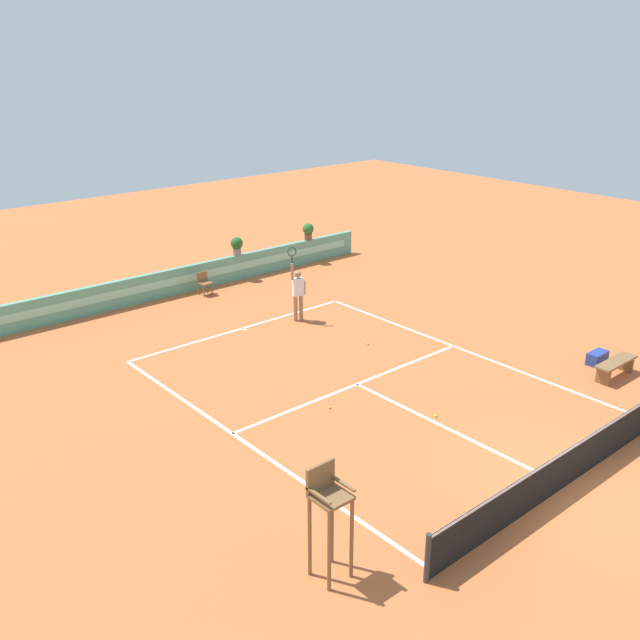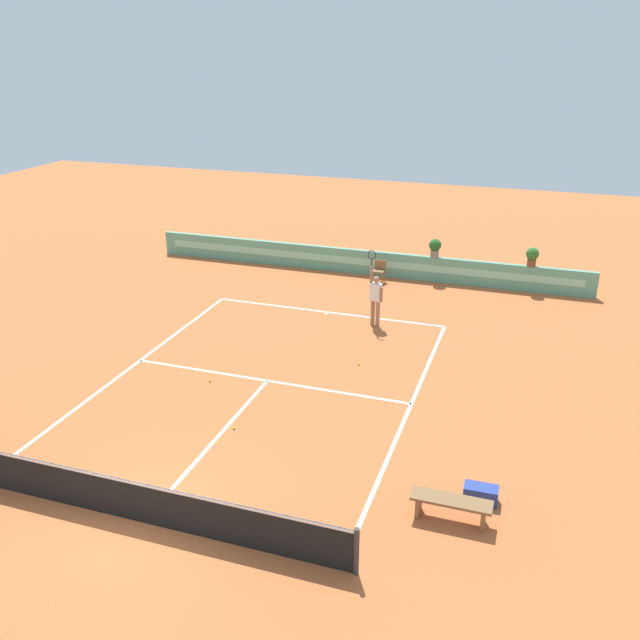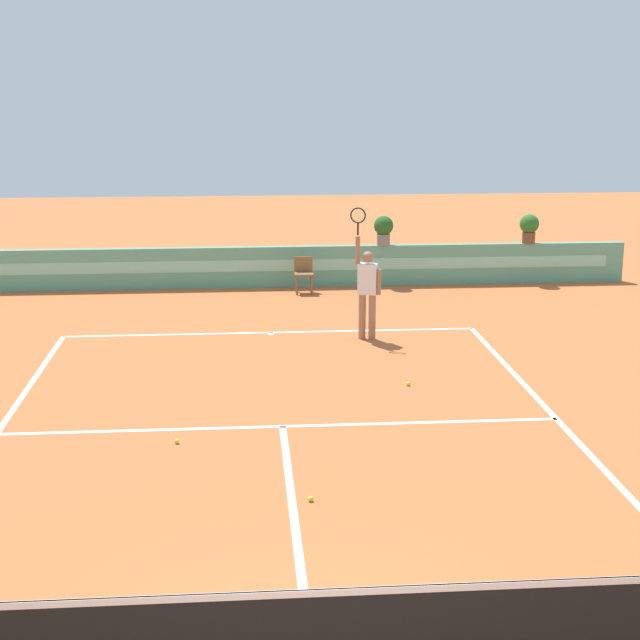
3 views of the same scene
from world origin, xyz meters
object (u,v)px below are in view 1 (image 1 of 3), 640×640
Objects in this scene: potted_plant_far_right at (308,230)px; gear_bag at (597,358)px; tennis_ball_mid_court at (368,344)px; tennis_ball_near_baseline at (329,407)px; potted_plant_right at (237,245)px; umpire_chair at (328,510)px; bench_courtside at (616,365)px; tennis_player at (298,291)px; tennis_ball_by_sideline at (436,416)px; ball_kid_chair at (204,282)px.

gear_bag is at bearing -91.19° from potted_plant_far_right.
tennis_ball_near_baseline is at bearing -147.29° from tennis_ball_mid_court.
tennis_ball_mid_court is at bearing -95.25° from potted_plant_right.
tennis_ball_near_baseline is at bearing 48.39° from umpire_chair.
potted_plant_right is (-2.86, 14.37, 1.04)m from bench_courtside.
gear_bag is 8.35m from tennis_ball_near_baseline.
tennis_ball_mid_court is 9.40m from potted_plant_far_right.
umpire_chair reaches higher than gear_bag.
tennis_ball_near_baseline is 0.09× the size of potted_plant_far_right.
potted_plant_far_right is at bearing 86.87° from bench_courtside.
umpire_chair is 31.47× the size of tennis_ball_mid_court.
bench_courtside is 2.21× the size of potted_plant_far_right.
tennis_player reaches higher than tennis_ball_mid_court.
ball_kid_chair is at bearing 86.71° from tennis_ball_by_sideline.
tennis_ball_by_sideline is at bearing 23.37° from umpire_chair.
ball_kid_chair reaches higher than tennis_ball_mid_court.
gear_bag is 14.03m from potted_plant_right.
umpire_chair is 0.83× the size of tennis_player.
tennis_player is at bearing 58.19° from tennis_ball_near_baseline.
potted_plant_right is (0.75, 8.20, 1.38)m from tennis_ball_mid_court.
potted_plant_right is at bearing 19.95° from ball_kid_chair.
potted_plant_far_right is at bearing 61.77° from tennis_ball_mid_court.
tennis_ball_by_sideline is 14.20m from potted_plant_far_right.
potted_plant_right reaches higher than ball_kid_chair.
tennis_ball_near_baseline is at bearing -121.81° from tennis_player.
ball_kid_chair is 0.33× the size of tennis_player.
gear_bag is (0.50, 0.81, -0.20)m from bench_courtside.
ball_kid_chair is at bearing -172.64° from potted_plant_far_right.
tennis_ball_near_baseline is at bearing 152.38° from bench_courtside.
ball_kid_chair is (6.47, 14.39, -0.86)m from umpire_chair.
tennis_ball_by_sideline is 0.09× the size of potted_plant_far_right.
potted_plant_far_right reaches higher than bench_courtside.
tennis_player is 6.97m from potted_plant_far_right.
tennis_ball_mid_court is 4.84m from tennis_ball_by_sideline.
ball_kid_chair is 12.50× the size of tennis_ball_by_sideline.
potted_plant_far_right is 1.00× the size of potted_plant_right.
ball_kid_chair is 13.92m from gear_bag.
tennis_player reaches higher than tennis_ball_near_baseline.
tennis_ball_near_baseline is 1.00× the size of tennis_ball_by_sideline.
tennis_ball_by_sideline is (1.73, -2.07, 0.00)m from tennis_ball_near_baseline.
potted_plant_far_right is (4.40, 8.20, 1.38)m from tennis_ball_mid_court.
tennis_ball_mid_court is at bearing -84.28° from tennis_player.
ball_kid_chair is at bearing 65.80° from umpire_chair.
gear_bag is (11.85, 1.57, -1.16)m from umpire_chair.
potted_plant_right is at bearing 103.94° from gear_bag.
tennis_ball_mid_court is (3.67, 2.36, 0.00)m from tennis_ball_near_baseline.
tennis_player is 6.47m from tennis_ball_near_baseline.
tennis_ball_near_baseline is (-3.37, -5.43, -1.02)m from tennis_player.
ball_kid_chair is 5.79m from potted_plant_far_right.
tennis_ball_near_baseline is (-7.79, 3.00, -0.15)m from gear_bag.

